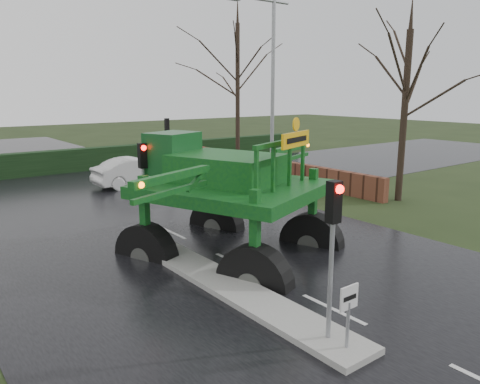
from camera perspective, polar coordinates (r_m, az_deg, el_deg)
ground at (r=12.03m, az=11.27°, el=-13.92°), size 140.00×140.00×0.00m
road_main at (r=19.61m, az=-11.20°, el=-3.52°), size 14.00×80.00×0.02m
road_cross at (r=24.99m, az=-17.34°, el=-0.45°), size 80.00×12.00×0.02m
median_island at (r=13.23m, az=-2.54°, el=-10.77°), size 1.20×10.00×0.16m
hedge_row at (r=32.40m, az=-22.39°, el=3.32°), size 44.00×0.90×1.50m
brick_wall at (r=30.04m, az=1.69°, el=3.32°), size 0.40×20.00×1.20m
keep_left_sign at (r=9.80m, az=13.11°, el=-13.44°), size 0.50×0.07×1.35m
traffic_signal_near at (r=9.55m, az=11.28°, el=-4.19°), size 0.26×0.33×3.52m
traffic_signal_mid at (r=16.29m, az=-11.72°, el=2.57°), size 0.26×0.33×3.52m
traffic_signal_far at (r=30.89m, az=-8.88°, el=7.14°), size 0.26×0.33×3.52m
street_light_right at (r=25.14m, az=3.49°, el=13.89°), size 3.85×0.30×10.00m
tree_right_near at (r=23.64m, az=19.56°, el=11.41°), size 5.60×5.60×9.64m
tree_right_far at (r=35.17m, az=-0.29°, el=14.26°), size 7.00×7.00×12.05m
crop_sprayer at (r=12.61m, az=0.84°, el=0.33°), size 9.44×7.49×5.61m
white_sedan at (r=27.13m, az=-12.41°, el=0.78°), size 4.85×1.75×1.59m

